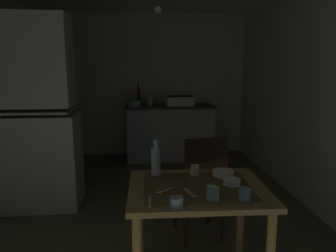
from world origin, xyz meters
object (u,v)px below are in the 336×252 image
object	(u,v)px
glass_bottle	(156,160)
serving_bowl_wide	(223,173)
chair_far_side	(201,185)
mug_tall	(245,194)
hand_pump	(138,95)
hutch_cabinet	(34,120)
mixing_bowl_counter	(134,103)
dining_table	(197,202)
sink_basin	(180,101)

from	to	relation	value
glass_bottle	serving_bowl_wide	bearing A→B (deg)	-7.30
chair_far_side	glass_bottle	xyz separation A→B (m)	(-0.42, -0.33, 0.34)
chair_far_side	mug_tall	size ratio (longest dim) A/B	13.06
mug_tall	hand_pump	bearing A→B (deg)	100.24
hutch_cabinet	mug_tall	distance (m)	2.47
chair_far_side	hutch_cabinet	bearing A→B (deg)	152.11
mug_tall	glass_bottle	world-z (taller)	glass_bottle
hand_pump	chair_far_side	xyz separation A→B (m)	(0.53, -2.64, -0.55)
glass_bottle	mug_tall	bearing A→B (deg)	-44.55
mixing_bowl_counter	chair_far_side	bearing A→B (deg)	-76.76
hand_pump	glass_bottle	size ratio (longest dim) A/B	1.42
serving_bowl_wide	hutch_cabinet	bearing A→B (deg)	143.98
dining_table	serving_bowl_wide	world-z (taller)	serving_bowl_wide
dining_table	mixing_bowl_counter	bearing A→B (deg)	98.13
mixing_bowl_counter	glass_bottle	xyz separation A→B (m)	(0.18, -2.87, -0.09)
sink_basin	serving_bowl_wide	size ratio (longest dim) A/B	2.81
hand_pump	dining_table	size ratio (longest dim) A/B	0.40
sink_basin	serving_bowl_wide	xyz separation A→B (m)	(-0.07, -2.99, -0.22)
mixing_bowl_counter	serving_bowl_wide	distance (m)	3.02
hand_pump	glass_bottle	bearing A→B (deg)	-87.94
serving_bowl_wide	glass_bottle	world-z (taller)	glass_bottle
serving_bowl_wide	mixing_bowl_counter	bearing A→B (deg)	103.13
dining_table	glass_bottle	distance (m)	0.45
sink_basin	mixing_bowl_counter	bearing A→B (deg)	-176.21
hand_pump	sink_basin	bearing A→B (deg)	-3.79
chair_far_side	mug_tall	world-z (taller)	chair_far_side
sink_basin	chair_far_side	size ratio (longest dim) A/B	0.46
hand_pump	mixing_bowl_counter	world-z (taller)	hand_pump
mixing_bowl_counter	dining_table	distance (m)	3.20
dining_table	chair_far_side	size ratio (longest dim) A/B	1.00
hand_pump	mug_tall	distance (m)	3.55
hutch_cabinet	glass_bottle	bearing A→B (deg)	-44.13
hutch_cabinet	sink_basin	xyz separation A→B (m)	(1.82, 1.71, 0.00)
chair_far_side	sink_basin	bearing A→B (deg)	86.56
hutch_cabinet	dining_table	size ratio (longest dim) A/B	2.15
hutch_cabinet	glass_bottle	size ratio (longest dim) A/B	7.55
mug_tall	glass_bottle	distance (m)	0.74
mixing_bowl_counter	hutch_cabinet	bearing A→B (deg)	-122.64
sink_basin	dining_table	size ratio (longest dim) A/B	0.46
hand_pump	mixing_bowl_counter	distance (m)	0.17
hand_pump	serving_bowl_wide	distance (m)	3.11
mug_tall	chair_far_side	bearing A→B (deg)	96.93
sink_basin	dining_table	world-z (taller)	sink_basin
mug_tall	glass_bottle	bearing A→B (deg)	135.45
sink_basin	hand_pump	size ratio (longest dim) A/B	1.13
sink_basin	dining_table	bearing A→B (deg)	-95.44
hand_pump	mug_tall	bearing A→B (deg)	-79.76
sink_basin	mixing_bowl_counter	distance (m)	0.76
mixing_bowl_counter	serving_bowl_wide	size ratio (longest dim) A/B	1.39
hand_pump	chair_far_side	bearing A→B (deg)	-78.73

